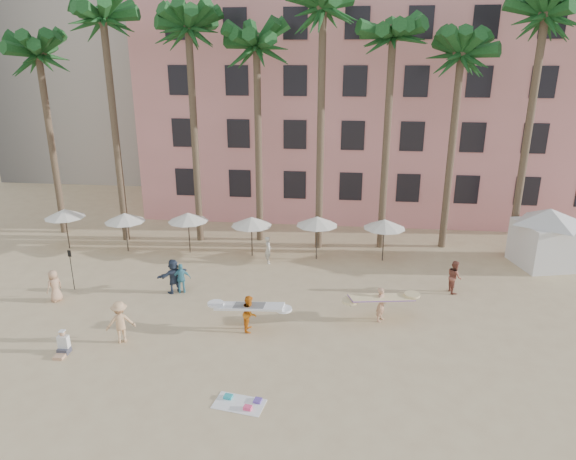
% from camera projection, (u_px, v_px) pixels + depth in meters
% --- Properties ---
extents(ground, '(120.00, 120.00, 0.00)m').
position_uv_depth(ground, '(221.00, 374.00, 20.05)').
color(ground, '#D1B789').
rests_on(ground, ground).
extents(pink_hotel, '(35.00, 14.00, 16.00)m').
position_uv_depth(pink_hotel, '(378.00, 106.00, 41.19)').
color(pink_hotel, pink).
rests_on(pink_hotel, ground).
extents(palm_row, '(44.40, 5.40, 16.30)m').
position_uv_depth(palm_row, '(280.00, 35.00, 29.93)').
color(palm_row, brown).
rests_on(palm_row, ground).
extents(umbrella_row, '(22.50, 2.70, 2.73)m').
position_uv_depth(umbrella_row, '(219.00, 219.00, 31.38)').
color(umbrella_row, '#332B23').
rests_on(umbrella_row, ground).
extents(cabana, '(5.44, 5.44, 3.50)m').
position_uv_depth(cabana, '(547.00, 232.00, 29.81)').
color(cabana, silver).
rests_on(cabana, ground).
extents(beach_towel, '(1.94, 1.28, 0.14)m').
position_uv_depth(beach_towel, '(241.00, 403.00, 18.33)').
color(beach_towel, white).
rests_on(beach_towel, ground).
extents(carrier_yellow, '(3.14, 1.70, 1.68)m').
position_uv_depth(carrier_yellow, '(381.00, 302.00, 23.81)').
color(carrier_yellow, tan).
rests_on(carrier_yellow, ground).
extents(carrier_white, '(3.16, 0.92, 1.68)m').
position_uv_depth(carrier_white, '(249.00, 312.00, 23.01)').
color(carrier_white, orange).
rests_on(carrier_white, ground).
extents(beachgoers, '(21.02, 10.48, 1.90)m').
position_uv_depth(beachgoers, '(202.00, 286.00, 25.60)').
color(beachgoers, '#2E3B51').
rests_on(beachgoers, ground).
extents(paddle, '(0.18, 0.04, 2.23)m').
position_uv_depth(paddle, '(71.00, 265.00, 26.86)').
color(paddle, black).
rests_on(paddle, ground).
extents(seated_man, '(0.45, 0.79, 1.02)m').
position_uv_depth(seated_man, '(63.00, 346.00, 21.34)').
color(seated_man, '#3F3F4C').
rests_on(seated_man, ground).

